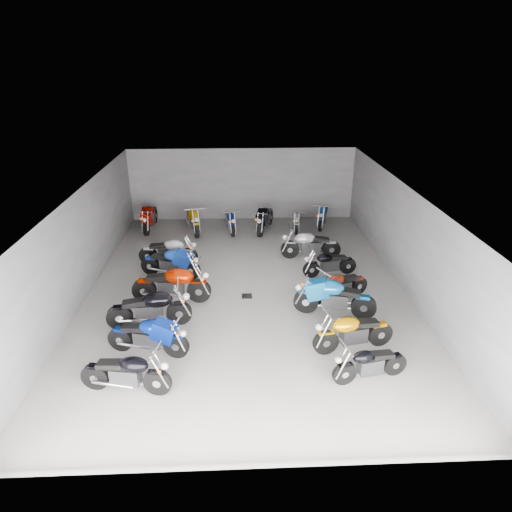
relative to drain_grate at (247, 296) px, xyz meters
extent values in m
plane|color=#9B9893|center=(0.00, 0.50, -0.01)|extent=(14.00, 14.00, 0.00)
cube|color=gray|center=(0.00, 7.50, 1.59)|extent=(10.00, 0.10, 3.20)
cube|color=gray|center=(-5.00, 0.50, 1.59)|extent=(0.10, 14.00, 3.20)
cube|color=gray|center=(5.00, 0.50, 1.59)|extent=(0.10, 14.00, 3.20)
cube|color=black|center=(0.00, 0.50, 3.21)|extent=(10.00, 14.00, 0.04)
cube|color=black|center=(0.00, 0.00, 0.00)|extent=(0.32, 0.32, 0.01)
cylinder|color=black|center=(-2.07, -4.40, 0.31)|extent=(0.65, 0.24, 0.63)
cylinder|color=black|center=(-3.48, -4.15, 0.31)|extent=(0.65, 0.26, 0.63)
cube|color=#2D2D30|center=(-2.78, -4.28, 0.41)|extent=(0.69, 0.41, 0.40)
ellipsoid|color=black|center=(-2.56, -4.31, 0.73)|extent=(0.73, 0.51, 0.36)
cube|color=black|center=(-3.09, -4.22, 0.69)|extent=(0.64, 0.38, 0.18)
cylinder|color=black|center=(-1.82, -3.05, 0.32)|extent=(0.66, 0.29, 0.65)
cylinder|color=black|center=(-3.25, -2.69, 0.32)|extent=(0.67, 0.31, 0.65)
cube|color=#2D2D30|center=(-2.53, -2.87, 0.42)|extent=(0.71, 0.46, 0.41)
ellipsoid|color=navy|center=(-2.32, -2.93, 0.75)|extent=(0.77, 0.56, 0.37)
cube|color=black|center=(-2.85, -2.79, 0.71)|extent=(0.67, 0.43, 0.19)
cylinder|color=black|center=(-1.91, -1.53, 0.35)|extent=(0.72, 0.21, 0.71)
cylinder|color=black|center=(-3.50, -1.69, 0.35)|extent=(0.72, 0.24, 0.71)
cube|color=#2D2D30|center=(-2.71, -1.61, 0.46)|extent=(0.75, 0.40, 0.44)
ellipsoid|color=black|center=(-2.47, -1.58, 0.81)|extent=(0.79, 0.51, 0.40)
cube|color=black|center=(-3.06, -1.64, 0.77)|extent=(0.70, 0.38, 0.20)
cylinder|color=black|center=(-1.45, -0.28, 0.36)|extent=(0.75, 0.21, 0.74)
cylinder|color=black|center=(-3.11, -0.15, 0.36)|extent=(0.75, 0.23, 0.74)
cube|color=#2D2D30|center=(-2.28, -0.22, 0.48)|extent=(0.77, 0.40, 0.46)
ellipsoid|color=#961800|center=(-2.03, -0.24, 0.84)|extent=(0.82, 0.52, 0.41)
cube|color=black|center=(-2.65, -0.19, 0.80)|extent=(0.72, 0.38, 0.21)
cylinder|color=black|center=(-1.83, 1.29, 0.32)|extent=(0.66, 0.32, 0.65)
cylinder|color=black|center=(-3.24, 1.72, 0.32)|extent=(0.67, 0.34, 0.65)
cube|color=#2D2D30|center=(-2.53, 1.50, 0.42)|extent=(0.72, 0.49, 0.41)
ellipsoid|color=#1742B8|center=(-2.32, 1.44, 0.75)|extent=(0.78, 0.59, 0.37)
cube|color=black|center=(-2.85, 1.60, 0.71)|extent=(0.68, 0.45, 0.19)
cylinder|color=black|center=(-2.00, 2.41, 0.32)|extent=(0.66, 0.21, 0.65)
cylinder|color=black|center=(-3.47, 2.59, 0.32)|extent=(0.67, 0.23, 0.65)
cube|color=#2D2D30|center=(-2.74, 2.50, 0.42)|extent=(0.69, 0.38, 0.41)
ellipsoid|color=silver|center=(-2.51, 2.48, 0.75)|extent=(0.74, 0.49, 0.37)
cube|color=black|center=(-3.06, 2.54, 0.71)|extent=(0.65, 0.36, 0.19)
cylinder|color=black|center=(2.09, -4.24, 0.28)|extent=(0.57, 0.24, 0.56)
cylinder|color=black|center=(3.34, -3.96, 0.28)|extent=(0.58, 0.26, 0.56)
cube|color=#2D2D30|center=(2.71, -4.10, 0.36)|extent=(0.62, 0.39, 0.35)
ellipsoid|color=black|center=(2.53, -4.14, 0.65)|extent=(0.66, 0.48, 0.32)
cube|color=black|center=(2.99, -4.04, 0.61)|extent=(0.58, 0.36, 0.16)
cylinder|color=black|center=(1.88, -3.07, 0.32)|extent=(0.67, 0.27, 0.66)
cylinder|color=black|center=(3.34, -2.76, 0.32)|extent=(0.68, 0.29, 0.66)
cube|color=#2D2D30|center=(2.61, -2.92, 0.43)|extent=(0.72, 0.44, 0.41)
ellipsoid|color=#BF7C00|center=(2.39, -2.96, 0.76)|extent=(0.77, 0.55, 0.37)
cube|color=black|center=(2.93, -2.85, 0.71)|extent=(0.67, 0.41, 0.19)
cylinder|color=black|center=(1.68, -1.04, 0.35)|extent=(0.73, 0.32, 0.72)
cylinder|color=black|center=(3.26, -1.44, 0.35)|extent=(0.74, 0.34, 0.72)
cube|color=#2D2D30|center=(2.47, -1.24, 0.47)|extent=(0.79, 0.51, 0.45)
ellipsoid|color=#0E5EA1|center=(2.23, -1.18, 0.83)|extent=(0.85, 0.62, 0.41)
cube|color=black|center=(2.82, -1.33, 0.78)|extent=(0.74, 0.47, 0.20)
cylinder|color=black|center=(2.26, -0.57, 0.29)|extent=(0.59, 0.36, 0.59)
cylinder|color=black|center=(3.48, -0.01, 0.29)|extent=(0.60, 0.38, 0.59)
cube|color=#2D2D30|center=(2.87, -0.29, 0.38)|extent=(0.66, 0.50, 0.37)
ellipsoid|color=maroon|center=(2.69, -0.38, 0.68)|extent=(0.73, 0.60, 0.33)
cube|color=black|center=(3.14, -0.17, 0.64)|extent=(0.62, 0.47, 0.17)
cylinder|color=black|center=(2.20, 1.23, 0.28)|extent=(0.59, 0.23, 0.58)
cylinder|color=black|center=(3.49, 1.49, 0.28)|extent=(0.60, 0.25, 0.58)
cube|color=#2D2D30|center=(2.84, 1.36, 0.37)|extent=(0.63, 0.38, 0.36)
ellipsoid|color=black|center=(2.65, 1.32, 0.67)|extent=(0.68, 0.48, 0.33)
cube|color=black|center=(3.13, 1.42, 0.63)|extent=(0.59, 0.36, 0.17)
cylinder|color=black|center=(1.66, 2.89, 0.33)|extent=(0.68, 0.16, 0.67)
cylinder|color=black|center=(3.19, 2.84, 0.33)|extent=(0.68, 0.18, 0.67)
cube|color=#2D2D30|center=(2.43, 2.87, 0.44)|extent=(0.69, 0.34, 0.42)
ellipsoid|color=#99999D|center=(2.20, 2.87, 0.77)|extent=(0.73, 0.44, 0.38)
cube|color=black|center=(2.76, 2.86, 0.73)|extent=(0.65, 0.31, 0.19)
cylinder|color=black|center=(-4.03, 5.45, 0.34)|extent=(0.17, 0.70, 0.70)
cylinder|color=black|center=(-3.97, 7.03, 0.34)|extent=(0.19, 0.70, 0.70)
cube|color=#2D2D30|center=(-4.00, 6.24, 0.45)|extent=(0.35, 0.72, 0.44)
ellipsoid|color=#AB0B02|center=(-4.01, 6.00, 0.80)|extent=(0.46, 0.76, 0.39)
cube|color=black|center=(-3.99, 6.59, 0.76)|extent=(0.33, 0.67, 0.20)
cylinder|color=black|center=(-1.94, 5.11, 0.34)|extent=(0.30, 0.71, 0.70)
cylinder|color=black|center=(-2.32, 6.65, 0.34)|extent=(0.32, 0.72, 0.70)
cube|color=#2D2D30|center=(-2.13, 5.88, 0.45)|extent=(0.49, 0.77, 0.44)
ellipsoid|color=#BE8800|center=(-2.07, 5.65, 0.80)|extent=(0.60, 0.82, 0.39)
cube|color=black|center=(-2.21, 6.22, 0.76)|extent=(0.45, 0.72, 0.20)
cylinder|color=black|center=(-0.45, 5.16, 0.30)|extent=(0.21, 0.62, 0.61)
cylinder|color=black|center=(-0.65, 6.52, 0.30)|extent=(0.23, 0.62, 0.61)
cube|color=#2D2D30|center=(-0.55, 5.84, 0.39)|extent=(0.37, 0.65, 0.38)
ellipsoid|color=navy|center=(-0.52, 5.63, 0.70)|extent=(0.47, 0.69, 0.34)
cube|color=black|center=(-0.60, 6.14, 0.66)|extent=(0.35, 0.61, 0.17)
cylinder|color=black|center=(0.69, 5.10, 0.34)|extent=(0.34, 0.70, 0.69)
cylinder|color=black|center=(1.17, 6.59, 0.34)|extent=(0.36, 0.71, 0.69)
cube|color=#2D2D30|center=(0.93, 5.84, 0.45)|extent=(0.52, 0.77, 0.43)
ellipsoid|color=black|center=(0.85, 5.62, 0.79)|extent=(0.63, 0.83, 0.39)
cube|color=black|center=(1.03, 6.17, 0.75)|extent=(0.49, 0.72, 0.20)
cylinder|color=black|center=(2.21, 5.25, 0.28)|extent=(0.17, 0.57, 0.57)
cylinder|color=black|center=(2.34, 6.52, 0.28)|extent=(0.19, 0.58, 0.57)
cube|color=#2D2D30|center=(2.27, 5.89, 0.37)|extent=(0.32, 0.60, 0.35)
ellipsoid|color=#AEAFB6|center=(2.25, 5.69, 0.65)|extent=(0.41, 0.63, 0.32)
cube|color=black|center=(2.30, 6.17, 0.61)|extent=(0.30, 0.56, 0.16)
cylinder|color=black|center=(3.29, 5.63, 0.31)|extent=(0.31, 0.64, 0.63)
cylinder|color=black|center=(3.72, 7.00, 0.31)|extent=(0.33, 0.65, 0.63)
cube|color=#2D2D30|center=(3.50, 6.32, 0.41)|extent=(0.48, 0.70, 0.40)
ellipsoid|color=#164A99|center=(3.44, 6.11, 0.73)|extent=(0.58, 0.76, 0.36)
cube|color=black|center=(3.60, 6.62, 0.69)|extent=(0.45, 0.66, 0.18)
camera|label=1|loc=(-0.27, -12.51, 6.84)|focal=32.00mm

